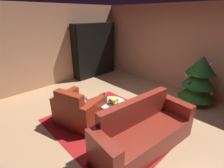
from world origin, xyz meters
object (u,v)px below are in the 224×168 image
Objects in this scene: bookshelf_unit at (97,50)px; couch_red at (143,133)px; bottle_on_table at (104,99)px; coffee_table at (112,105)px; decorated_tree at (199,80)px; book_stack_on_table at (114,101)px; armchair_red at (79,111)px.

bookshelf_unit reaches higher than couch_red.
bookshelf_unit is 7.77× the size of bottle_on_table.
couch_red reaches higher than coffee_table.
decorated_tree reaches higher than bottle_on_table.
book_stack_on_table is (2.80, -1.82, -0.47)m from bookshelf_unit.
couch_red is 2.48m from decorated_tree.
decorated_tree is (3.75, 0.45, -0.31)m from bookshelf_unit.
armchair_red is at bearing -128.72° from book_stack_on_table.
bookshelf_unit reaches higher than coffee_table.
bookshelf_unit is at bearing 143.42° from bottle_on_table.
armchair_red is 0.55× the size of couch_red.
bookshelf_unit is at bearing 152.03° from couch_red.
coffee_table is at bearing 178.54° from book_stack_on_table.
armchair_red is 0.63m from bottle_on_table.
couch_red is (1.45, 0.43, 0.00)m from armchair_red.
armchair_red is 3.25m from decorated_tree.
bookshelf_unit is 8.80× the size of book_stack_on_table.
decorated_tree is (1.12, 2.40, 0.13)m from bottle_on_table.
bottle_on_table is (2.63, -1.95, -0.44)m from bookshelf_unit.
bookshelf_unit is 3.30m from bottle_on_table.
book_stack_on_table is at bearing 51.28° from armchair_red.
coffee_table is (-1.02, 0.18, 0.10)m from couch_red.
book_stack_on_table is (0.49, 0.61, 0.22)m from armchair_red.
coffee_table is 2.43× the size of bottle_on_table.
book_stack_on_table is at bearing 169.59° from couch_red.
bottle_on_table reaches higher than book_stack_on_table.
coffee_table is 2.76× the size of book_stack_on_table.
couch_red is 8.13× the size of bottle_on_table.
couch_red is 1.04m from coffee_table.
bookshelf_unit is at bearing 133.57° from armchair_red.
couch_red is at bearing -27.97° from bookshelf_unit.
couch_red is at bearing -89.56° from decorated_tree.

